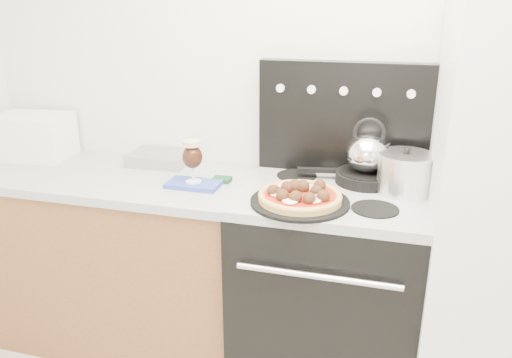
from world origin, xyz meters
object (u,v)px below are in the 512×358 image
(pizza_pan, at_px, (300,202))
(toaster_oven, at_px, (34,136))
(oven_mitt, at_px, (194,184))
(stock_pot, at_px, (404,174))
(stove_body, at_px, (327,291))
(tea_kettle, at_px, (368,150))
(pizza, at_px, (300,195))
(skillet, at_px, (366,178))
(beer_glass, at_px, (193,161))
(base_cabinet, at_px, (111,259))

(pizza_pan, bearing_deg, toaster_oven, 167.89)
(oven_mitt, height_order, stock_pot, stock_pot)
(stove_body, xyz_separation_m, tea_kettle, (0.12, 0.14, 0.63))
(toaster_oven, height_order, pizza_pan, toaster_oven)
(pizza, relative_size, stock_pot, 1.50)
(skillet, height_order, stock_pot, stock_pot)
(toaster_oven, distance_m, oven_mitt, 0.98)
(pizza_pan, bearing_deg, stock_pot, 30.65)
(tea_kettle, bearing_deg, stock_pot, -26.80)
(beer_glass, bearing_deg, base_cabinet, 171.90)
(oven_mitt, height_order, skillet, skillet)
(skillet, bearing_deg, pizza_pan, -127.03)
(toaster_oven, relative_size, skillet, 1.35)
(toaster_oven, distance_m, tea_kettle, 1.68)
(toaster_oven, relative_size, pizza_pan, 0.91)
(skillet, relative_size, stock_pot, 1.21)
(beer_glass, bearing_deg, stock_pot, 7.33)
(tea_kettle, relative_size, stock_pot, 0.93)
(oven_mitt, bearing_deg, skillet, 14.73)
(base_cabinet, relative_size, oven_mitt, 6.26)
(toaster_oven, distance_m, beer_glass, 0.98)
(base_cabinet, xyz_separation_m, stock_pot, (1.39, 0.04, 0.57))
(beer_glass, bearing_deg, pizza, -13.29)
(base_cabinet, xyz_separation_m, beer_glass, (0.50, -0.07, 0.58))
(stove_body, bearing_deg, tea_kettle, 49.08)
(toaster_oven, height_order, oven_mitt, toaster_oven)
(stock_pot, bearing_deg, stove_body, -166.67)
(oven_mitt, distance_m, stock_pot, 0.89)
(pizza, relative_size, skillet, 1.24)
(base_cabinet, height_order, skillet, skillet)
(base_cabinet, height_order, beer_glass, beer_glass)
(base_cabinet, bearing_deg, pizza, -10.69)
(beer_glass, height_order, pizza, beer_glass)
(base_cabinet, height_order, pizza, pizza)
(stove_body, relative_size, tea_kettle, 4.36)
(oven_mitt, height_order, pizza_pan, pizza_pan)
(stove_body, distance_m, pizza_pan, 0.52)
(base_cabinet, xyz_separation_m, pizza, (1.00, -0.19, 0.53))
(tea_kettle, bearing_deg, pizza_pan, -127.48)
(toaster_oven, xyz_separation_m, stock_pot, (1.84, -0.08, -0.01))
(oven_mitt, xyz_separation_m, tea_kettle, (0.73, 0.19, 0.16))
(stove_body, height_order, skillet, skillet)
(oven_mitt, xyz_separation_m, skillet, (0.73, 0.19, 0.03))
(base_cabinet, relative_size, toaster_oven, 4.11)
(stove_body, bearing_deg, stock_pot, 13.33)
(pizza_pan, bearing_deg, pizza, 0.00)
(pizza, distance_m, tea_kettle, 0.40)
(oven_mitt, bearing_deg, pizza, -13.29)
(toaster_oven, height_order, beer_glass, toaster_oven)
(oven_mitt, xyz_separation_m, beer_glass, (0.00, 0.00, 0.11))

